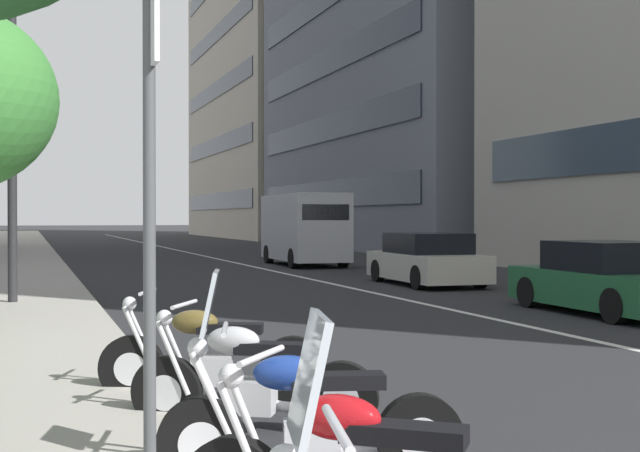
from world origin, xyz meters
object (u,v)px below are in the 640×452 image
car_mid_block_traffic (607,280)px  street_lamp_with_banners (29,55)px  parking_sign_by_curb (150,214)px  motorcycle_far_end_row (305,421)px  motorcycle_under_tarp (250,383)px  delivery_van_ahead (304,228)px  motorcycle_mid_row (210,359)px  car_lead_in_lane (427,260)px

car_mid_block_traffic → street_lamp_with_banners: 12.05m
parking_sign_by_curb → street_lamp_with_banners: bearing=2.1°
car_mid_block_traffic → parking_sign_by_curb: bearing=135.5°
motorcycle_far_end_row → motorcycle_under_tarp: 1.51m
delivery_van_ahead → street_lamp_with_banners: street_lamp_with_banners is taller
car_mid_block_traffic → delivery_van_ahead: size_ratio=0.78×
car_mid_block_traffic → street_lamp_with_banners: bearing=68.8°
motorcycle_far_end_row → delivery_van_ahead: delivery_van_ahead is taller
motorcycle_mid_row → car_mid_block_traffic: car_mid_block_traffic is taller
car_mid_block_traffic → delivery_van_ahead: delivery_van_ahead is taller
parking_sign_by_curb → motorcycle_far_end_row: bearing=-41.1°
motorcycle_mid_row → street_lamp_with_banners: 10.73m
parking_sign_by_curb → motorcycle_mid_row: bearing=-15.3°
motorcycle_far_end_row → car_lead_in_lane: (15.18, -8.40, 0.23)m
motorcycle_far_end_row → car_lead_in_lane: size_ratio=0.47×
car_lead_in_lane → delivery_van_ahead: 9.96m
motorcycle_mid_row → delivery_van_ahead: size_ratio=0.39×
car_mid_block_traffic → motorcycle_mid_row: bearing=122.6°
motorcycle_mid_row → delivery_van_ahead: bearing=-88.8°
car_lead_in_lane → delivery_van_ahead: bearing=3.7°
car_lead_in_lane → parking_sign_by_curb: parking_sign_by_curb is taller
car_mid_block_traffic → delivery_van_ahead: bearing=3.5°
delivery_van_ahead → motorcycle_under_tarp: bearing=162.7°
delivery_van_ahead → car_mid_block_traffic: bearing=-176.9°
car_lead_in_lane → parking_sign_by_curb: size_ratio=1.55×
car_lead_in_lane → car_mid_block_traffic: bearing=-176.5°
motorcycle_far_end_row → motorcycle_mid_row: bearing=-73.9°
motorcycle_under_tarp → motorcycle_mid_row: size_ratio=0.90×
motorcycle_under_tarp → car_lead_in_lane: 16.05m
motorcycle_far_end_row → parking_sign_by_curb: size_ratio=0.73×
motorcycle_under_tarp → car_mid_block_traffic: 10.66m
motorcycle_far_end_row → motorcycle_under_tarp: size_ratio=1.07×
motorcycle_far_end_row → motorcycle_mid_row: 2.76m
delivery_van_ahead → motorcycle_mid_row: bearing=161.5°
car_mid_block_traffic → car_lead_in_lane: 7.33m
car_mid_block_traffic → motorcycle_far_end_row: bearing=134.6°
motorcycle_mid_row → car_mid_block_traffic: 10.05m
motorcycle_under_tarp → street_lamp_with_banners: (10.79, 1.73, 4.62)m
car_lead_in_lane → street_lamp_with_banners: size_ratio=0.54×
parking_sign_by_curb → motorcycle_under_tarp: bearing=-22.9°
delivery_van_ahead → car_lead_in_lane: bearing=-176.8°
car_lead_in_lane → street_lamp_with_banners: bearing=108.1°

